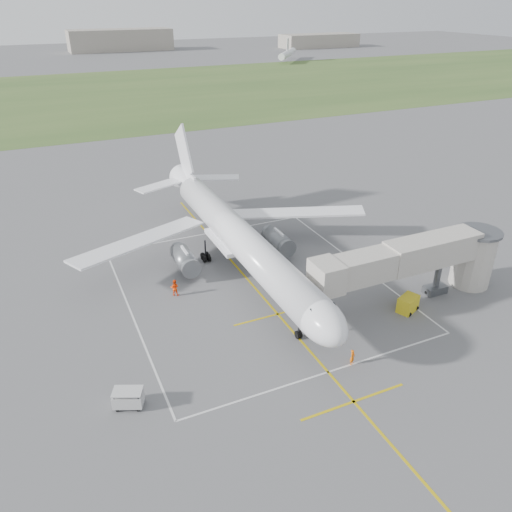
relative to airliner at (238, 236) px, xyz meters
name	(u,v)px	position (x,y,z in m)	size (l,w,h in m)	color
ground	(241,272)	(0.00, -0.75, -4.39)	(700.00, 700.00, 0.00)	#5B5B5E
grass_strip	(89,96)	(0.00, 129.25, -4.38)	(700.00, 120.00, 0.02)	#395525
apron_markings	(261,295)	(0.00, -6.57, -4.38)	(28.20, 60.00, 0.01)	#C1A40B
airliner	(238,236)	(0.00, 0.00, 0.00)	(38.93, 46.75, 13.52)	white
jet_bridge	(425,260)	(15.72, -14.25, 0.35)	(23.40, 5.00, 7.20)	#A6A096
gpu_unit	(408,304)	(12.81, -15.86, -3.55)	(2.69, 2.30, 1.72)	yellow
baggage_cart	(128,398)	(-16.97, -17.61, -3.55)	(2.74, 2.26, 1.65)	silver
ramp_worker_nose	(352,357)	(2.55, -20.69, -3.61)	(0.57, 0.37, 1.56)	#FF6808
ramp_worker_wing	(175,288)	(-8.76, -2.61, -3.43)	(0.94, 0.73, 1.93)	#FF4008
distant_hangars	(20,47)	(-16.15, 264.44, 0.78)	(345.00, 49.00, 12.00)	gray
distant_aircraft	(92,69)	(7.48, 171.57, -0.80)	(216.94, 67.23, 8.85)	white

